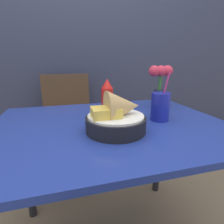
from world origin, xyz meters
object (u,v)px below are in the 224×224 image
at_px(ketchup_bottle, 107,98).
at_px(flower_vase, 160,82).
at_px(drink_cup, 160,107).
at_px(chair_far_window, 68,119).
at_px(food_basket, 118,117).

height_order(ketchup_bottle, flower_vase, flower_vase).
bearing_deg(drink_cup, ketchup_bottle, 147.78).
xyz_separation_m(ketchup_bottle, drink_cup, (0.22, -0.14, -0.03)).
relative_size(ketchup_bottle, drink_cup, 0.84).
xyz_separation_m(chair_far_window, food_basket, (0.19, -0.85, 0.27)).
bearing_deg(ketchup_bottle, drink_cup, -32.22).
xyz_separation_m(chair_far_window, ketchup_bottle, (0.20, -0.63, 0.30)).
distance_m(drink_cup, flower_vase, 0.25).
height_order(chair_far_window, drink_cup, drink_cup).
bearing_deg(chair_far_window, drink_cup, -61.52).
xyz_separation_m(chair_far_window, drink_cup, (0.42, -0.78, 0.27)).
bearing_deg(flower_vase, food_basket, -140.70).
bearing_deg(chair_far_window, ketchup_bottle, -72.73).
height_order(drink_cup, flower_vase, flower_vase).
relative_size(chair_far_window, drink_cup, 4.07).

